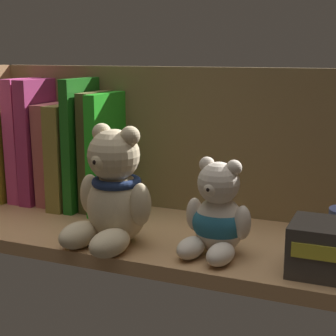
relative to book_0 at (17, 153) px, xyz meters
The scene contains 13 objects.
shelf_board 39.48cm from the book_0, 13.58° to the right, with size 80.35×24.06×2.00cm, color tan.
shelf_back_panel 37.62cm from the book_0, ahead, with size 82.75×1.20×26.07cm, color olive.
book_0 is the anchor object (origin of this frame).
book_1 4.12cm from the book_0, ahead, with size 2.44×11.51×21.89cm, color #D04487.
book_2 6.54cm from the book_0, ahead, with size 2.44×12.27×21.84cm, color #9F2D64.
book_3 9.23cm from the book_0, ahead, with size 3.21×10.94×17.71cm, color #AF5656.
book_4 12.68cm from the book_0, ahead, with size 2.80×14.95×17.79cm, color olive.
book_5 15.63cm from the book_0, ahead, with size 1.66×14.35×22.18cm, color #1C651A.
book_6 17.80cm from the book_0, ahead, with size 2.12×11.56×19.96cm, color brown.
book_7 20.29cm from the book_0, ahead, with size 1.98×14.97×19.90cm, color green.
teddy_bear_larger 32.86cm from the book_0, 28.92° to the right, with size 12.64×13.06×16.77cm.
teddy_bear_smaller 45.67cm from the book_0, 17.93° to the right, with size 9.58×10.20×12.92cm.
small_product_box 60.41cm from the book_0, 14.51° to the right, with size 10.21×8.10×6.31cm.
Camera 1 is at (26.19, -70.00, 28.36)cm, focal length 57.35 mm.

